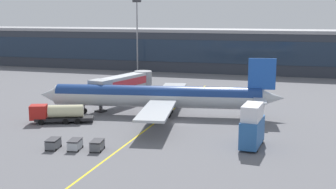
{
  "coord_description": "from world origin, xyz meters",
  "views": [
    {
      "loc": [
        20.18,
        -74.26,
        18.87
      ],
      "look_at": [
        -2.73,
        2.3,
        4.5
      ],
      "focal_mm": 48.16,
      "sensor_mm": 36.0,
      "label": 1
    }
  ],
  "objects_px": {
    "catering_lift": "(252,126)",
    "baggage_cart_0": "(53,144)",
    "main_airliner": "(159,96)",
    "fuel_tanker": "(58,113)",
    "baggage_cart_1": "(75,144)",
    "baggage_cart_2": "(97,145)"
  },
  "relations": [
    {
      "from": "fuel_tanker",
      "to": "baggage_cart_0",
      "type": "distance_m",
      "value": 15.71
    },
    {
      "from": "fuel_tanker",
      "to": "baggage_cart_2",
      "type": "bearing_deg",
      "value": -43.14
    },
    {
      "from": "catering_lift",
      "to": "baggage_cart_0",
      "type": "relative_size",
      "value": 2.43
    },
    {
      "from": "baggage_cart_0",
      "to": "baggage_cart_2",
      "type": "relative_size",
      "value": 1.0
    },
    {
      "from": "baggage_cart_0",
      "to": "baggage_cart_2",
      "type": "xyz_separation_m",
      "value": [
        6.31,
        1.06,
        0.0
      ]
    },
    {
      "from": "catering_lift",
      "to": "baggage_cart_2",
      "type": "bearing_deg",
      "value": -158.81
    },
    {
      "from": "baggage_cart_0",
      "to": "baggage_cart_2",
      "type": "bearing_deg",
      "value": 9.55
    },
    {
      "from": "baggage_cart_0",
      "to": "baggage_cart_2",
      "type": "distance_m",
      "value": 6.4
    },
    {
      "from": "fuel_tanker",
      "to": "baggage_cart_0",
      "type": "bearing_deg",
      "value": -62.08
    },
    {
      "from": "main_airliner",
      "to": "baggage_cart_1",
      "type": "bearing_deg",
      "value": -100.99
    },
    {
      "from": "fuel_tanker",
      "to": "baggage_cart_2",
      "type": "height_order",
      "value": "fuel_tanker"
    },
    {
      "from": "fuel_tanker",
      "to": "baggage_cart_2",
      "type": "xyz_separation_m",
      "value": [
        13.66,
        -12.8,
        -0.96
      ]
    },
    {
      "from": "baggage_cart_0",
      "to": "baggage_cart_2",
      "type": "height_order",
      "value": "same"
    },
    {
      "from": "baggage_cart_1",
      "to": "baggage_cart_2",
      "type": "xyz_separation_m",
      "value": [
        3.16,
        0.53,
        0.0
      ]
    },
    {
      "from": "catering_lift",
      "to": "main_airliner",
      "type": "bearing_deg",
      "value": 140.82
    },
    {
      "from": "fuel_tanker",
      "to": "catering_lift",
      "type": "relative_size",
      "value": 1.57
    },
    {
      "from": "baggage_cart_2",
      "to": "baggage_cart_0",
      "type": "bearing_deg",
      "value": -170.45
    },
    {
      "from": "catering_lift",
      "to": "baggage_cart_2",
      "type": "height_order",
      "value": "catering_lift"
    },
    {
      "from": "main_airliner",
      "to": "fuel_tanker",
      "type": "xyz_separation_m",
      "value": [
        -15.15,
        -10.62,
        -1.9
      ]
    },
    {
      "from": "baggage_cart_1",
      "to": "baggage_cart_2",
      "type": "bearing_deg",
      "value": 9.55
    },
    {
      "from": "baggage_cart_0",
      "to": "fuel_tanker",
      "type": "bearing_deg",
      "value": 117.92
    },
    {
      "from": "catering_lift",
      "to": "baggage_cart_0",
      "type": "bearing_deg",
      "value": -161.43
    }
  ]
}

